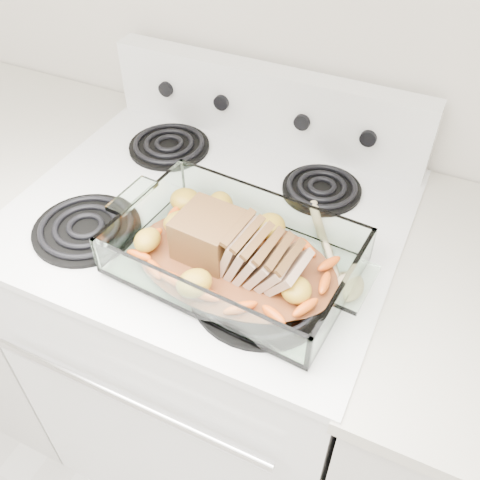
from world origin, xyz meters
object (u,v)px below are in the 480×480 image
at_px(counter_right, 474,446).
at_px(pork_roast, 228,244).
at_px(counter_left, 23,265).
at_px(electric_range, 216,339).
at_px(baking_dish, 235,258).

bearing_deg(counter_right, pork_roast, -167.12).
bearing_deg(pork_roast, counter_left, 149.51).
bearing_deg(electric_range, pork_roast, -50.06).
height_order(counter_left, counter_right, same).
xyz_separation_m(electric_range, counter_right, (0.66, -0.00, -0.02)).
height_order(counter_right, baking_dish, baking_dish).
xyz_separation_m(electric_range, baking_dish, (0.12, -0.13, 0.48)).
height_order(electric_range, counter_left, electric_range).
bearing_deg(pork_roast, baking_dish, -21.13).
distance_m(counter_left, pork_roast, 0.94).
distance_m(baking_dish, pork_roast, 0.03).
bearing_deg(electric_range, counter_right, -0.10).
relative_size(electric_range, baking_dish, 2.67).
relative_size(electric_range, counter_right, 1.20).
distance_m(counter_right, baking_dish, 0.75).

